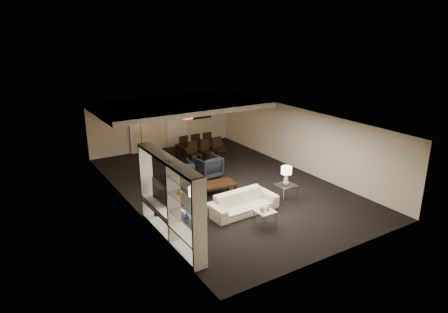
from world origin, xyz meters
TOP-DOWN VIEW (x-y plane):
  - floor at (0.00, 0.00)m, footprint 11.00×11.00m
  - ceiling at (0.00, 0.00)m, footprint 7.00×11.00m
  - wall_back at (0.00, 5.50)m, footprint 7.00×0.02m
  - wall_front at (0.00, -5.50)m, footprint 7.00×0.02m
  - wall_left at (-3.50, 0.00)m, footprint 0.02×11.00m
  - wall_right at (3.50, 0.00)m, footprint 0.02×11.00m
  - ceiling_soffit at (0.00, 3.50)m, footprint 7.00×4.00m
  - curtains at (-0.90, 5.42)m, footprint 1.50×0.12m
  - door at (0.70, 5.47)m, footprint 0.90×0.05m
  - painting at (2.10, 5.46)m, footprint 0.95×0.04m
  - media_unit at (-3.31, -2.60)m, footprint 0.38×3.40m
  - pendant_light at (0.30, 3.50)m, footprint 0.52×0.52m
  - sofa at (-0.69, -2.26)m, footprint 2.27×0.97m
  - coffee_table at (-0.69, -0.66)m, footprint 1.31×0.88m
  - armchair_left at (-1.29, 1.04)m, footprint 1.00×1.02m
  - armchair_right at (-0.09, 1.04)m, footprint 0.97×0.99m
  - side_table_left at (-2.39, -2.26)m, footprint 0.69×0.69m
  - side_table_right at (1.01, -2.26)m, footprint 0.63×0.63m
  - table_lamp_left at (-2.39, -2.26)m, footprint 0.36×0.36m
  - table_lamp_right at (1.01, -2.26)m, footprint 0.37×0.37m
  - marble_table at (-0.69, -3.36)m, footprint 0.53×0.53m
  - gold_gourd_a at (-0.79, -3.36)m, footprint 0.16×0.16m
  - gold_gourd_b at (-0.59, -3.36)m, footprint 0.14×0.14m
  - television at (-3.28, -1.61)m, footprint 1.02×0.13m
  - vase_blue at (-3.31, -3.59)m, footprint 0.16×0.16m
  - vase_amber at (-3.31, -3.22)m, footprint 0.16×0.16m
  - floor_speaker at (-3.19, -1.27)m, footprint 0.12×0.12m
  - dining_table at (0.73, 3.17)m, footprint 1.98×1.18m
  - chair_nl at (0.13, 2.52)m, footprint 0.50×0.50m
  - chair_nm at (0.73, 2.52)m, footprint 0.52×0.52m
  - chair_nr at (1.33, 2.52)m, footprint 0.50×0.50m
  - chair_fl at (0.13, 3.82)m, footprint 0.52×0.52m
  - chair_fm at (0.73, 3.82)m, footprint 0.50×0.50m
  - chair_fr at (1.33, 3.82)m, footprint 0.49×0.49m
  - floor_lamp at (-1.19, 5.19)m, footprint 0.31×0.31m

SIDE VIEW (x-z plane):
  - floor at x=0.00m, z-range 0.00..0.00m
  - coffee_table at x=-0.69m, z-range 0.00..0.44m
  - marble_table at x=-0.69m, z-range 0.00..0.51m
  - side_table_left at x=-2.39m, z-range 0.00..0.57m
  - side_table_right at x=1.01m, z-range 0.00..0.57m
  - sofa at x=-0.69m, z-range 0.00..0.65m
  - dining_table at x=0.73m, z-range 0.00..0.68m
  - armchair_left at x=-1.29m, z-range 0.00..0.83m
  - armchair_right at x=-0.09m, z-range 0.00..0.83m
  - floor_speaker at x=-3.19m, z-range 0.00..0.96m
  - chair_nl at x=0.13m, z-range 0.00..1.01m
  - chair_nm at x=0.73m, z-range 0.00..1.01m
  - chair_nr at x=1.33m, z-range 0.00..1.01m
  - chair_fl at x=0.13m, z-range 0.00..1.01m
  - chair_fm at x=0.73m, z-range 0.00..1.01m
  - chair_fr at x=1.33m, z-range 0.00..1.01m
  - gold_gourd_b at x=-0.59m, z-range 0.51..0.65m
  - gold_gourd_a at x=-0.79m, z-range 0.51..0.67m
  - floor_lamp at x=-1.19m, z-range 0.00..1.69m
  - table_lamp_left at x=-2.39m, z-range 0.57..1.21m
  - table_lamp_right at x=1.01m, z-range 0.57..1.21m
  - television at x=-3.28m, z-range 0.75..1.34m
  - door at x=0.70m, z-range 0.00..2.10m
  - vase_blue at x=-3.31m, z-range 1.06..1.23m
  - media_unit at x=-3.31m, z-range 0.00..2.35m
  - curtains at x=-0.90m, z-range 0.00..2.40m
  - wall_back at x=0.00m, z-range 0.00..2.50m
  - wall_front at x=0.00m, z-range 0.00..2.50m
  - wall_left at x=-3.50m, z-range 0.00..2.50m
  - wall_right at x=3.50m, z-range 0.00..2.50m
  - painting at x=2.10m, z-range 1.23..1.88m
  - vase_amber at x=-3.31m, z-range 1.56..1.73m
  - pendant_light at x=0.30m, z-range 1.80..2.04m
  - ceiling_soffit at x=0.00m, z-range 2.30..2.50m
  - ceiling at x=0.00m, z-range 2.49..2.51m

